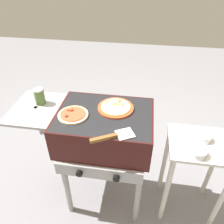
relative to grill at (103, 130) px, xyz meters
The scene contains 9 objects.
ground_plane 0.76m from the grill, 17.39° to the left, with size 8.00×8.00×0.00m, color gray.
grill is the anchor object (origin of this frame).
pizza_cheese 0.19m from the grill, 44.49° to the left, with size 0.24×0.24×0.04m.
pizza_pepperoni 0.24m from the grill, 165.83° to the right, with size 0.20×0.20×0.04m.
sauce_jar 0.50m from the grill, behind, with size 0.07×0.07×0.11m.
spatula 0.28m from the grill, 64.48° to the right, with size 0.26×0.17×0.02m.
prep_table 0.71m from the grill, ahead, with size 0.44×0.36×0.73m.
topping_bowl_near 0.69m from the grill, ahead, with size 0.10×0.10×0.04m.
topping_bowl_far 0.63m from the grill, ahead, with size 0.11×0.11×0.04m.
Camera 1 is at (0.23, -1.13, 1.76)m, focal length 35.16 mm.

